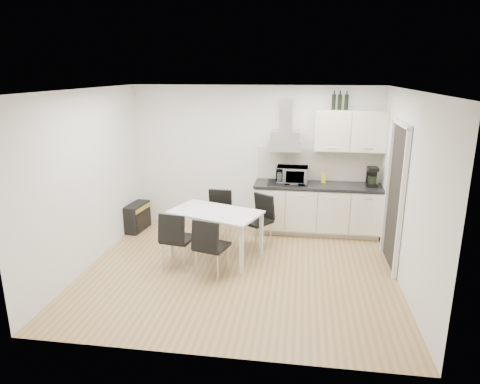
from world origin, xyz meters
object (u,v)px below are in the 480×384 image
object	(u,v)px
kitchenette	(320,188)
dining_table	(215,217)
guitar_amp	(137,217)
chair_far_left	(218,217)
chair_near_right	(212,247)
chair_far_right	(256,222)
chair_near_left	(178,239)
floor_speaker	(213,217)

from	to	relation	value
kitchenette	dining_table	xyz separation A→B (m)	(-1.63, -1.29, -0.16)
kitchenette	guitar_amp	bearing A→B (deg)	-173.94
chair_far_left	chair_near_right	world-z (taller)	same
kitchenette	dining_table	bearing A→B (deg)	-141.61
chair_far_right	chair_near_left	size ratio (longest dim) A/B	1.00
chair_near_right	chair_far_right	bearing A→B (deg)	80.69
kitchenette	chair_near_left	xyz separation A→B (m)	(-2.10, -1.74, -0.39)
kitchenette	chair_far_left	bearing A→B (deg)	-158.32
floor_speaker	chair_far_left	bearing A→B (deg)	-91.37
chair_far_left	chair_near_right	size ratio (longest dim) A/B	1.00
chair_near_right	guitar_amp	size ratio (longest dim) A/B	1.40
kitchenette	floor_speaker	bearing A→B (deg)	175.22
dining_table	chair_far_left	size ratio (longest dim) A/B	1.75
chair_far_left	chair_near_left	xyz separation A→B (m)	(-0.39, -1.06, 0.00)
dining_table	chair_far_right	xyz separation A→B (m)	(0.59, 0.47, -0.23)
dining_table	guitar_amp	world-z (taller)	dining_table
dining_table	chair_near_left	bearing A→B (deg)	-117.18
chair_near_right	kitchenette	bearing A→B (deg)	66.44
chair_near_right	floor_speaker	world-z (taller)	chair_near_right
chair_near_left	floor_speaker	world-z (taller)	chair_near_left
dining_table	chair_near_left	size ratio (longest dim) A/B	1.75
dining_table	chair_near_left	xyz separation A→B (m)	(-0.47, -0.45, -0.23)
kitchenette	chair_near_right	world-z (taller)	kitchenette
guitar_amp	floor_speaker	world-z (taller)	guitar_amp
chair_far_right	chair_near_right	bearing A→B (deg)	102.15
dining_table	floor_speaker	size ratio (longest dim) A/B	5.79
kitchenette	chair_far_left	world-z (taller)	kitchenette
dining_table	chair_far_right	size ratio (longest dim) A/B	1.75
chair_far_left	guitar_amp	distance (m)	1.63
dining_table	chair_far_left	bearing A→B (deg)	116.80
chair_near_left	chair_near_right	world-z (taller)	same
chair_far_left	chair_far_right	xyz separation A→B (m)	(0.67, -0.14, 0.00)
guitar_amp	kitchenette	bearing A→B (deg)	13.15
chair_far_left	chair_near_left	distance (m)	1.13
floor_speaker	chair_near_left	bearing A→B (deg)	-112.71
kitchenette	dining_table	size ratio (longest dim) A/B	1.64
chair_far_left	chair_far_right	size ratio (longest dim) A/B	1.00
chair_far_right	chair_near_left	bearing A→B (deg)	77.36
kitchenette	guitar_amp	world-z (taller)	kitchenette
kitchenette	floor_speaker	distance (m)	2.10
kitchenette	guitar_amp	xyz separation A→B (m)	(-3.30, -0.35, -0.58)
chair_near_right	floor_speaker	distance (m)	2.18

